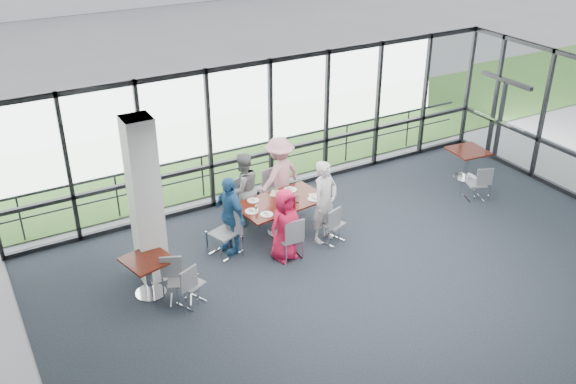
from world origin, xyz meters
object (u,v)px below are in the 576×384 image
diner_near_right (325,202)px  main_table (281,207)px  side_table_left (148,265)px  diner_far_right (280,175)px  side_table_right (468,155)px  diner_far_left (243,189)px  chair_main_fl (240,202)px  diner_near_left (285,225)px  structural_column (145,202)px  chair_spare_lb (179,281)px  chair_main_nl (289,238)px  chair_main_fr (273,192)px  diner_end (230,215)px  chair_spare_la (190,284)px  chair_spare_r (476,184)px  chair_main_end (224,233)px  chair_main_nr (332,224)px

diner_near_right → main_table: bearing=116.6°
side_table_left → diner_far_right: (3.54, 1.57, 0.26)m
main_table → side_table_right: 5.23m
diner_far_left → chair_main_fl: bearing=-72.5°
diner_near_right → diner_near_left: bearing=174.3°
structural_column → diner_far_right: size_ratio=1.83×
chair_spare_lb → diner_near_left: bearing=-149.7°
side_table_right → chair_main_fl: bearing=171.9°
diner_far_left → chair_main_nl: bearing=90.5°
chair_main_fr → main_table: bearing=61.1°
chair_main_nl → chair_spare_lb: (-2.38, -0.28, -0.03)m
diner_near_right → chair_main_nl: (-0.96, -0.23, -0.44)m
chair_main_nl → chair_main_fl: chair_main_fl is taller
diner_end → chair_spare_la: bearing=-55.8°
chair_spare_r → diner_far_left: bearing=-176.0°
side_table_left → main_table: bearing=12.9°
chair_main_fr → chair_spare_la: size_ratio=1.10×
diner_far_left → diner_near_right: bearing=122.8°
diner_end → chair_spare_la: diner_end is taller
main_table → diner_near_right: (0.64, -0.67, 0.26)m
diner_near_left → chair_main_fl: bearing=83.9°
side_table_right → chair_spare_la: 7.91m
diner_far_right → diner_far_left: bearing=-12.7°
structural_column → chair_main_fr: 3.59m
structural_column → chair_spare_lb: bearing=-80.1°
chair_spare_lb → chair_spare_r: size_ratio=1.03×
main_table → side_table_left: size_ratio=2.09×
diner_near_right → diner_far_right: 1.54m
side_table_right → diner_end: 6.43m
side_table_right → chair_main_fr: 4.99m
diner_far_right → chair_main_fr: size_ratio=1.93×
diner_near_right → chair_main_fr: (-0.31, 1.63, -0.42)m
diner_far_right → side_table_left: bearing=5.6°
chair_main_fl → chair_main_end: bearing=31.9°
chair_main_fr → diner_far_right: bearing=125.8°
diner_end → chair_spare_lb: 1.89m
structural_column → main_table: bearing=4.1°
structural_column → diner_near_left: structural_column is taller
diner_near_right → chair_main_fl: bearing=110.2°
chair_spare_la → side_table_right: bearing=-14.3°
chair_main_fl → chair_main_fr: size_ratio=1.01×
chair_main_nl → diner_end: bearing=141.6°
diner_near_right → diner_far_left: (-1.14, 1.43, -0.06)m
diner_near_left → chair_main_nr: size_ratio=1.81×
diner_near_left → diner_near_right: (1.04, 0.22, 0.13)m
diner_near_right → chair_main_end: 2.12m
structural_column → chair_main_end: 1.86m
chair_main_fl → diner_far_right: bearing=161.2°
diner_near_left → structural_column: bearing=154.1°
diner_near_left → chair_main_nr: bearing=-7.9°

